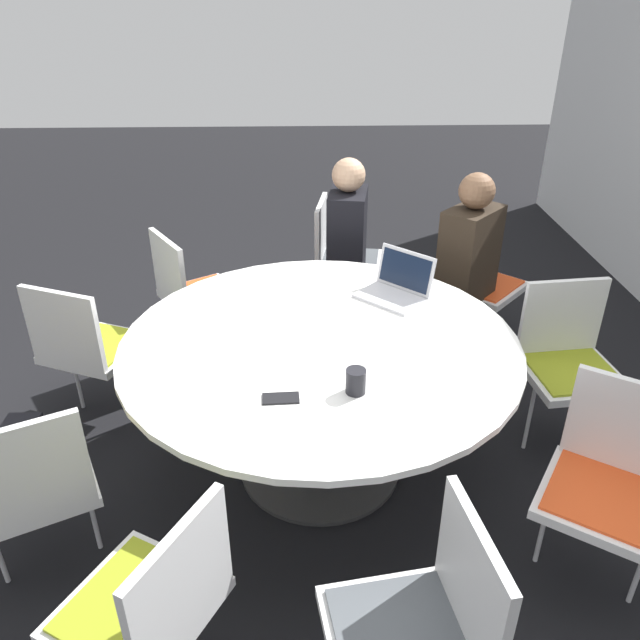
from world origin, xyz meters
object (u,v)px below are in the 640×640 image
chair_5 (152,602)px  coffee_cup (356,381)px  chair_2 (192,288)px  chair_7 (611,476)px  person_0 (471,259)px  handbag (18,460)px  chair_1 (340,252)px  chair_4 (30,483)px  chair_6 (424,622)px  chair_8 (569,355)px  person_1 (350,238)px  chair_0 (475,273)px  cell_phone (281,398)px  laptop (397,286)px  chair_3 (86,342)px

chair_5 → coffee_cup: (-0.72, 0.66, 0.28)m
chair_2 → chair_7: 2.43m
person_0 → handbag: 2.59m
chair_1 → chair_4: 2.48m
chair_6 → chair_8: 1.71m
chair_4 → chair_5: (0.51, 0.55, 0.00)m
chair_7 → person_1: (-1.92, -0.84, 0.20)m
chair_0 → person_1: size_ratio=0.71×
chair_7 → cell_phone: bearing=24.5°
chair_4 → laptop: size_ratio=2.10×
chair_3 → chair_8: same height
chair_6 → chair_2: bearing=15.1°
chair_8 → chair_7: bearing=73.1°
chair_6 → handbag: 2.07m
chair_2 → chair_7: bearing=14.6°
chair_6 → cell_phone: chair_6 is taller
laptop → cell_phone: (0.85, -0.56, -0.05)m
chair_2 → person_0: bearing=54.7°
handbag → laptop: bearing=105.0°
chair_8 → cell_phone: bearing=18.4°
chair_4 → handbag: (-0.54, -0.34, -0.36)m
chair_1 → handbag: size_ratio=2.35×
person_1 → laptop: size_ratio=2.96×
chair_5 → cell_phone: 0.81m
chair_0 → coffee_cup: size_ratio=8.48×
chair_1 → chair_7: size_ratio=1.00×
chair_2 → person_1: (-0.28, 0.95, 0.20)m
chair_2 → chair_3: same height
chair_3 → chair_6: bearing=-26.5°
chair_1 → chair_0: bearing=75.6°
chair_3 → person_0: (-0.54, 2.07, 0.20)m
chair_3 → chair_2: bearing=75.5°
chair_1 → chair_5: same height
chair_6 → person_1: (-2.49, -0.03, 0.20)m
chair_8 → chair_5: bearing=30.9°
chair_4 → person_1: bearing=29.1°
chair_0 → laptop: 1.00m
chair_1 → chair_2: bearing=-50.7°
chair_5 → chair_7: bearing=-44.6°
chair_1 → chair_6: size_ratio=1.00×
cell_phone → chair_7: bearing=80.4°
chair_1 → person_1: person_1 is taller
chair_3 → chair_7: 2.47m
chair_4 → person_1: (-1.89, 1.31, 0.20)m
person_0 → handbag: bearing=-23.5°
chair_0 → chair_5: size_ratio=1.00×
chair_3 → chair_4: 1.01m
chair_5 → chair_2: bearing=33.9°
chair_4 → chair_2: bearing=51.5°
chair_1 → chair_2: size_ratio=1.00×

